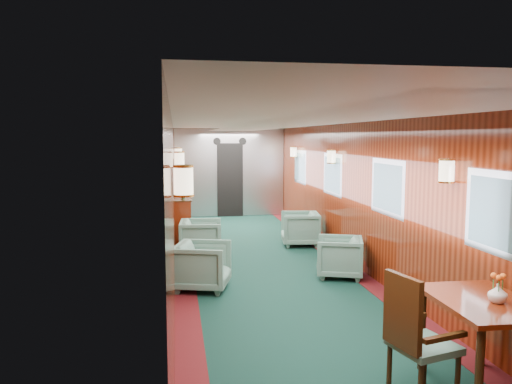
# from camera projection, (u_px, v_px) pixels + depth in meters

# --- Properties ---
(room) EXTENTS (12.00, 12.10, 2.40)m
(room) POSITION_uv_depth(u_px,v_px,m) (271.00, 171.00, 7.77)
(room) COLOR #0D2E25
(room) RESTS_ON ground
(bulkhead) EXTENTS (2.98, 0.17, 2.39)m
(bulkhead) POSITION_uv_depth(u_px,v_px,m) (230.00, 173.00, 13.62)
(bulkhead) COLOR #B6B8BE
(bulkhead) RESTS_ON ground
(windows_right) EXTENTS (0.02, 8.60, 0.80)m
(windows_right) POSITION_uv_depth(u_px,v_px,m) (356.00, 180.00, 8.27)
(windows_right) COLOR #B3B6BA
(windows_right) RESTS_ON ground
(wall_sconces) EXTENTS (2.97, 7.97, 0.25)m
(wall_sconces) POSITION_uv_depth(u_px,v_px,m) (264.00, 159.00, 8.31)
(wall_sconces) COLOR #F5E7BF
(wall_sconces) RESTS_ON ground
(dining_table) EXTENTS (0.78, 1.10, 0.81)m
(dining_table) POSITION_uv_depth(u_px,v_px,m) (483.00, 315.00, 4.18)
(dining_table) COLOR #64210D
(dining_table) RESTS_ON ground
(side_chair) EXTENTS (0.57, 0.59, 1.07)m
(side_chair) POSITION_uv_depth(u_px,v_px,m) (414.00, 333.00, 4.03)
(side_chair) COLOR #214D46
(side_chair) RESTS_ON ground
(credenza) EXTENTS (0.33, 1.06, 1.23)m
(credenza) POSITION_uv_depth(u_px,v_px,m) (183.00, 220.00, 10.07)
(credenza) COLOR #64210D
(credenza) RESTS_ON ground
(flower_vase) EXTENTS (0.17, 0.17, 0.16)m
(flower_vase) POSITION_uv_depth(u_px,v_px,m) (498.00, 293.00, 4.08)
(flower_vase) COLOR silver
(flower_vase) RESTS_ON dining_table
(armchair_left_near) EXTENTS (0.91, 0.90, 0.68)m
(armchair_left_near) POSITION_uv_depth(u_px,v_px,m) (203.00, 266.00, 7.08)
(armchair_left_near) COLOR #214D46
(armchair_left_near) RESTS_ON ground
(armchair_left_far) EXTENTS (0.81, 0.79, 0.68)m
(armchair_left_far) POSITION_uv_depth(u_px,v_px,m) (201.00, 239.00, 8.98)
(armchair_left_far) COLOR #214D46
(armchair_left_far) RESTS_ON ground
(armchair_right_near) EXTENTS (0.87, 0.86, 0.63)m
(armchair_right_near) POSITION_uv_depth(u_px,v_px,m) (339.00, 257.00, 7.72)
(armchair_right_near) COLOR #214D46
(armchair_right_near) RESTS_ON ground
(armchair_right_far) EXTENTS (0.83, 0.81, 0.67)m
(armchair_right_far) POSITION_uv_depth(u_px,v_px,m) (300.00, 229.00, 9.98)
(armchair_right_far) COLOR #214D46
(armchair_right_far) RESTS_ON ground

